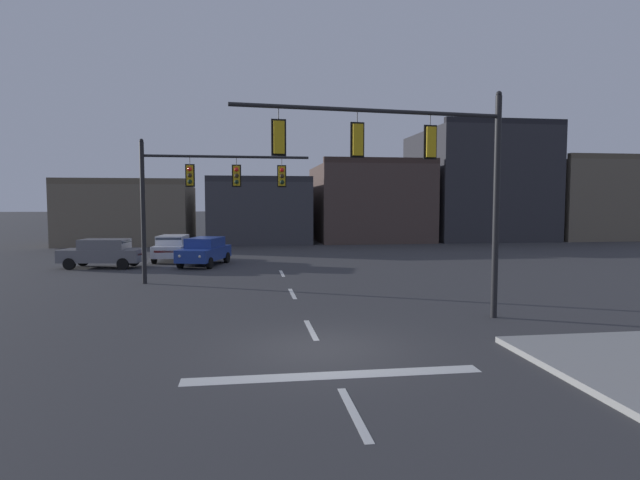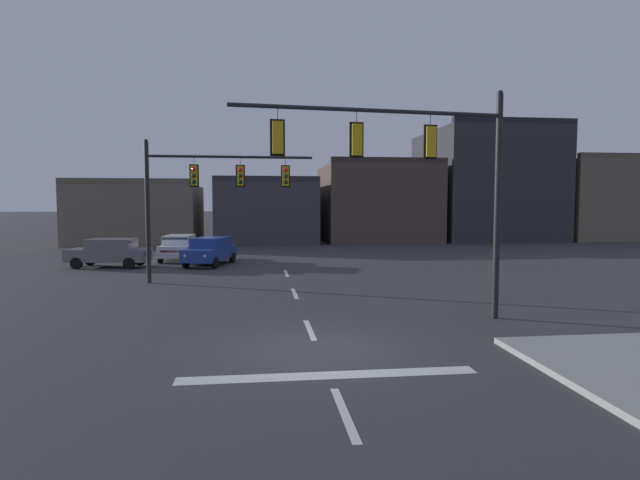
# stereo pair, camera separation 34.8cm
# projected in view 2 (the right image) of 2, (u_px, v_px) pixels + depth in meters

# --- Properties ---
(ground_plane) EXTENTS (400.00, 400.00, 0.00)m
(ground_plane) POSITION_uv_depth(u_px,v_px,m) (318.00, 349.00, 13.05)
(ground_plane) COLOR #353538
(stop_bar_paint) EXTENTS (6.40, 0.50, 0.01)m
(stop_bar_paint) POSITION_uv_depth(u_px,v_px,m) (329.00, 375.00, 11.07)
(stop_bar_paint) COLOR silver
(stop_bar_paint) RESTS_ON ground
(lane_centreline) EXTENTS (0.16, 26.40, 0.01)m
(lane_centreline) POSITION_uv_depth(u_px,v_px,m) (310.00, 330.00, 15.03)
(lane_centreline) COLOR silver
(lane_centreline) RESTS_ON ground
(signal_mast_near_side) EXTENTS (8.35, 1.04, 7.10)m
(signal_mast_near_side) POSITION_uv_depth(u_px,v_px,m) (418.00, 163.00, 15.60)
(signal_mast_near_side) COLOR black
(signal_mast_near_side) RESTS_ON ground
(signal_mast_far_side) EXTENTS (7.56, 0.43, 6.48)m
(signal_mast_far_side) POSITION_uv_depth(u_px,v_px,m) (203.00, 186.00, 23.75)
(signal_mast_far_side) COLOR black
(signal_mast_far_side) RESTS_ON ground
(car_lot_nearside) EXTENTS (2.99, 4.73, 1.61)m
(car_lot_nearside) POSITION_uv_depth(u_px,v_px,m) (210.00, 250.00, 30.47)
(car_lot_nearside) COLOR navy
(car_lot_nearside) RESTS_ON ground
(car_lot_middle) EXTENTS (4.61, 2.36, 1.61)m
(car_lot_middle) POSITION_uv_depth(u_px,v_px,m) (110.00, 252.00, 29.44)
(car_lot_middle) COLOR slate
(car_lot_middle) RESTS_ON ground
(car_lot_farside) EXTENTS (2.16, 4.55, 1.61)m
(car_lot_farside) POSITION_uv_depth(u_px,v_px,m) (180.00, 247.00, 32.78)
(car_lot_farside) COLOR silver
(car_lot_farside) RESTS_ON ground
(building_row) EXTENTS (53.97, 13.59, 11.11)m
(building_row) POSITION_uv_depth(u_px,v_px,m) (419.00, 199.00, 51.36)
(building_row) COLOR #665B4C
(building_row) RESTS_ON ground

